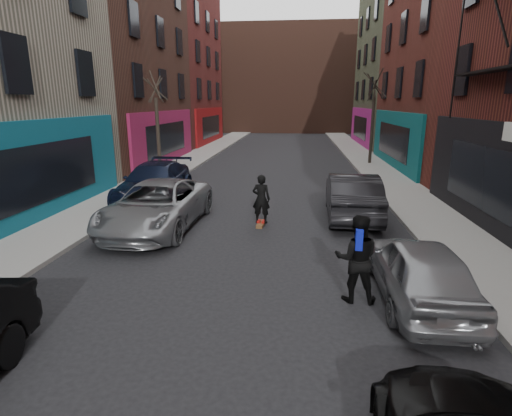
% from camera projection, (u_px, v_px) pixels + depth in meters
% --- Properties ---
extents(sidewalk_left, '(2.50, 84.00, 0.13)m').
position_uv_depth(sidewalk_left, '(207.00, 151.00, 33.78)').
color(sidewalk_left, gray).
rests_on(sidewalk_left, ground).
extents(sidewalk_right, '(2.50, 84.00, 0.13)m').
position_uv_depth(sidewalk_right, '(357.00, 153.00, 32.54)').
color(sidewalk_right, gray).
rests_on(sidewalk_right, ground).
extents(building_far, '(40.00, 10.00, 14.00)m').
position_uv_depth(building_far, '(290.00, 81.00, 56.37)').
color(building_far, '#47281E').
rests_on(building_far, ground).
extents(tree_left_far, '(2.00, 2.00, 6.50)m').
position_uv_depth(tree_left_far, '(157.00, 115.00, 21.39)').
color(tree_left_far, black).
rests_on(tree_left_far, sidewalk_left).
extents(tree_right_far, '(2.00, 2.00, 6.80)m').
position_uv_depth(tree_right_far, '(373.00, 111.00, 25.89)').
color(tree_right_far, black).
rests_on(tree_right_far, sidewalk_right).
extents(parked_left_far, '(2.76, 5.64, 1.54)m').
position_uv_depth(parked_left_far, '(157.00, 205.00, 13.13)').
color(parked_left_far, gray).
rests_on(parked_left_far, ground).
extents(parked_left_end, '(2.26, 5.48, 1.59)m').
position_uv_depth(parked_left_end, '(155.00, 182.00, 16.79)').
color(parked_left_end, black).
rests_on(parked_left_end, ground).
extents(parked_right_far, '(1.65, 4.09, 1.39)m').
position_uv_depth(parked_right_far, '(419.00, 270.00, 8.29)').
color(parked_right_far, gray).
rests_on(parked_right_far, ground).
extents(parked_right_end, '(1.87, 4.96, 1.62)m').
position_uv_depth(parked_right_end, '(352.00, 195.00, 14.40)').
color(parked_right_end, black).
rests_on(parked_right_end, ground).
extents(skateboard, '(0.29, 0.82, 0.10)m').
position_uv_depth(skateboard, '(261.00, 224.00, 13.59)').
color(skateboard, brown).
rests_on(skateboard, ground).
extents(skateboarder, '(0.64, 0.45, 1.66)m').
position_uv_depth(skateboarder, '(261.00, 199.00, 13.36)').
color(skateboarder, black).
rests_on(skateboarder, skateboard).
extents(pedestrian, '(0.95, 0.76, 1.87)m').
position_uv_depth(pedestrian, '(356.00, 258.00, 8.24)').
color(pedestrian, black).
rests_on(pedestrian, ground).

